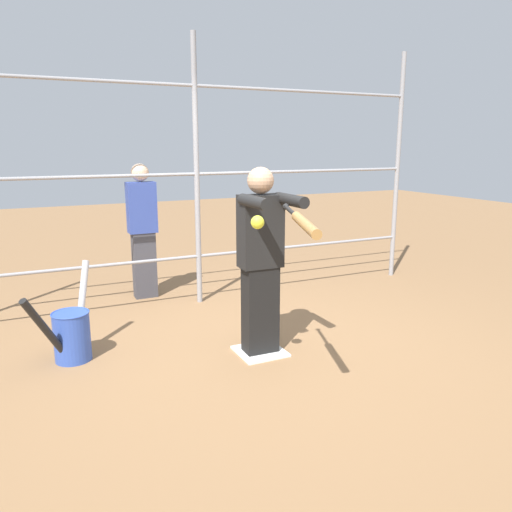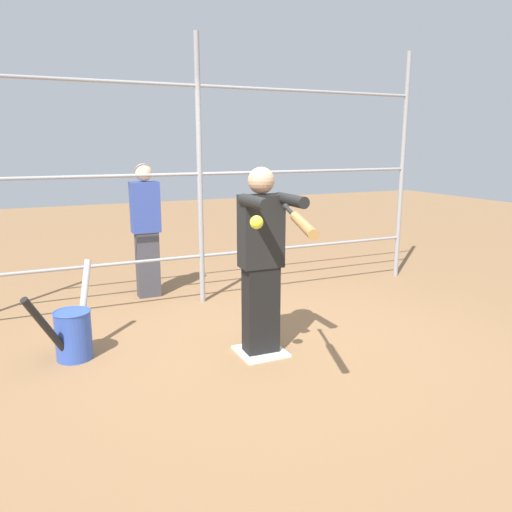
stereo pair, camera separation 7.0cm
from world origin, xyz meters
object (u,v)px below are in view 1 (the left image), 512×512
batter (261,256)px  bat_bucket (71,334)px  baseball_bat_swinging (303,222)px  softball_in_flight (258,222)px  bystander_behind_fence (143,229)px

batter → bat_bucket: 1.72m
baseball_bat_swinging → softball_in_flight: size_ratio=9.35×
batter → bystander_behind_fence: (0.52, -2.08, -0.05)m
baseball_bat_swinging → bat_bucket: size_ratio=1.14×
batter → bat_bucket: batter is taller
bat_bucket → batter: bearing=159.5°
baseball_bat_swinging → bystander_behind_fence: bearing=-83.4°
batter → bystander_behind_fence: size_ratio=1.02×
baseball_bat_swinging → bat_bucket: 2.27m
softball_in_flight → bat_bucket: bearing=-42.3°
baseball_bat_swinging → bystander_behind_fence: (0.35, -3.03, -0.48)m
batter → bystander_behind_fence: bearing=-76.1°
bat_bucket → bystander_behind_fence: 1.90m
bat_bucket → bystander_behind_fence: (-0.98, -1.52, 0.58)m
softball_in_flight → bat_bucket: size_ratio=0.12×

